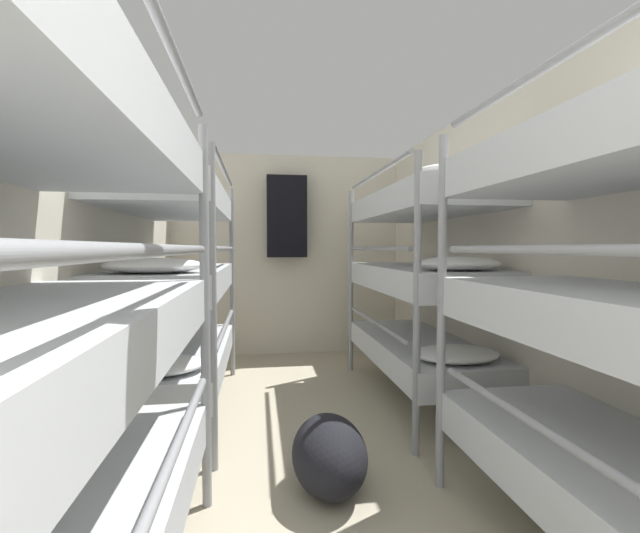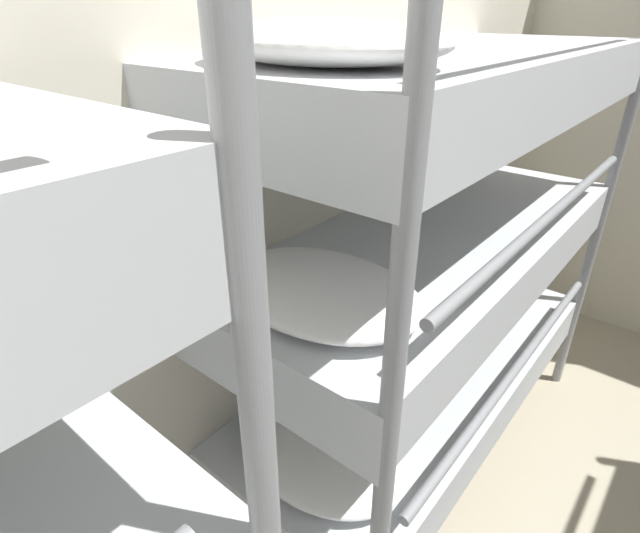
{
  "view_description": "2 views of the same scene",
  "coord_description": "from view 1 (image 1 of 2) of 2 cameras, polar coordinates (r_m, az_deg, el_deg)",
  "views": [
    {
      "loc": [
        -0.33,
        0.32,
        1.21
      ],
      "look_at": [
        0.04,
        2.87,
        1.1
      ],
      "focal_mm": 24.0,
      "sensor_mm": 36.0,
      "label": 1
    },
    {
      "loc": [
        -0.23,
        2.03,
        1.76
      ],
      "look_at": [
        -0.77,
        2.69,
        1.31
      ],
      "focal_mm": 28.0,
      "sensor_mm": 36.0,
      "label": 2
    }
  ],
  "objects": [
    {
      "name": "bunk_stack_left_far",
      "position": [
        3.24,
        -18.75,
        -1.67
      ],
      "size": [
        0.72,
        1.81,
        1.81
      ],
      "color": "gray",
      "rests_on": "ground_plane"
    },
    {
      "name": "wall_left",
      "position": [
        2.48,
        -31.46,
        0.19
      ],
      "size": [
        0.06,
        5.3,
        2.26
      ],
      "color": "beige",
      "rests_on": "ground_plane"
    },
    {
      "name": "duffel_bag",
      "position": [
        2.32,
        1.25,
        -23.81
      ],
      "size": [
        0.37,
        0.54,
        0.37
      ],
      "color": "black",
      "rests_on": "ground_plane"
    },
    {
      "name": "wall_back",
      "position": [
        4.91,
        -4.41,
        1.52
      ],
      "size": [
        2.68,
        0.06,
        2.26
      ],
      "color": "beige",
      "rests_on": "ground_plane"
    },
    {
      "name": "hanging_coat",
      "position": [
        4.77,
        -4.45,
        6.66
      ],
      "size": [
        0.44,
        0.12,
        0.9
      ],
      "color": "black"
    },
    {
      "name": "bunk_stack_left_near",
      "position": [
        1.26,
        -36.49,
        -8.48
      ],
      "size": [
        0.72,
        1.81,
        1.81
      ],
      "color": "gray",
      "rests_on": "ground_plane"
    },
    {
      "name": "wall_right",
      "position": [
        2.81,
        27.49,
        0.51
      ],
      "size": [
        0.06,
        5.3,
        2.26
      ],
      "color": "beige",
      "rests_on": "ground_plane"
    },
    {
      "name": "bunk_stack_right_far",
      "position": [
        3.43,
        13.23,
        -1.39
      ],
      "size": [
        0.72,
        1.81,
        1.81
      ],
      "color": "gray",
      "rests_on": "ground_plane"
    }
  ]
}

